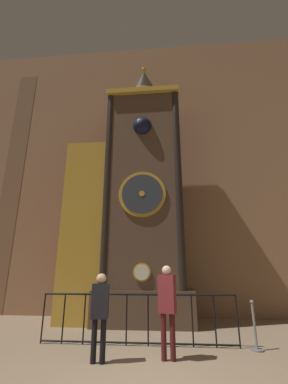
# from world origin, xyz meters

# --- Properties ---
(cathedral_back_wall) EXTENTS (24.00, 0.32, 12.73)m
(cathedral_back_wall) POSITION_xyz_m (-0.09, 6.47, 6.36)
(cathedral_back_wall) COLOR #936B4C
(cathedral_back_wall) RESTS_ON ground_plane
(clock_tower) EXTENTS (4.54, 1.80, 10.27)m
(clock_tower) POSITION_xyz_m (-0.88, 4.91, 4.20)
(clock_tower) COLOR brown
(clock_tower) RESTS_ON ground_plane
(railing_fence) EXTENTS (4.78, 0.05, 1.15)m
(railing_fence) POSITION_xyz_m (-0.33, 2.54, 0.63)
(railing_fence) COLOR black
(railing_fence) RESTS_ON ground_plane
(visitor_near) EXTENTS (0.37, 0.27, 1.64)m
(visitor_near) POSITION_xyz_m (-0.94, 1.28, 0.99)
(visitor_near) COLOR black
(visitor_near) RESTS_ON ground_plane
(visitor_far) EXTENTS (0.39, 0.31, 1.80)m
(visitor_far) POSITION_xyz_m (0.42, 1.56, 1.08)
(visitor_far) COLOR #461518
(visitor_far) RESTS_ON ground_plane
(stanchion_post) EXTENTS (0.28, 0.28, 1.05)m
(stanchion_post) POSITION_xyz_m (2.37, 2.40, 0.34)
(stanchion_post) COLOR gray
(stanchion_post) RESTS_ON ground_plane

